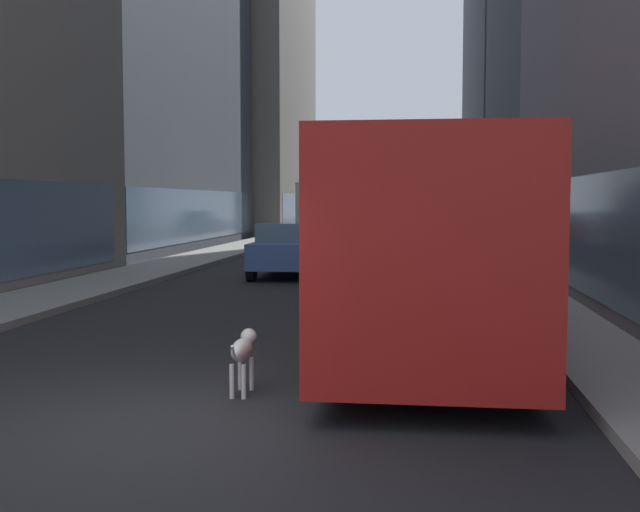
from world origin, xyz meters
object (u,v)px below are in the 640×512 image
object	(u,v)px
car_grey_wagon	(338,222)
car_red_coupe	(393,226)
dalmatian_dog	(243,350)
car_blue_hatchback	(291,249)
transit_bus	(426,231)
box_truck	(333,215)

from	to	relation	value
car_grey_wagon	car_red_coupe	bearing A→B (deg)	-61.88
car_red_coupe	dalmatian_dog	world-z (taller)	car_red_coupe
dalmatian_dog	car_grey_wagon	bearing A→B (deg)	94.50
car_blue_hatchback	car_grey_wagon	distance (m)	29.21
car_grey_wagon	dalmatian_dog	size ratio (longest dim) A/B	4.64
car_grey_wagon	car_red_coupe	size ratio (longest dim) A/B	1.08
car_blue_hatchback	car_red_coupe	size ratio (longest dim) A/B	1.14
car_red_coupe	dalmatian_dog	distance (m)	36.05
car_blue_hatchback	dalmatian_dog	world-z (taller)	car_blue_hatchback
transit_bus	car_red_coupe	world-z (taller)	transit_bus
car_blue_hatchback	box_truck	xyz separation A→B (m)	(0.00, 11.66, 0.84)
car_blue_hatchback	car_red_coupe	bearing A→B (deg)	83.68
car_grey_wagon	transit_bus	bearing A→B (deg)	-81.87
box_truck	dalmatian_dog	bearing A→B (deg)	-85.98
car_grey_wagon	box_truck	xyz separation A→B (m)	(1.60, -17.51, 0.84)
transit_bus	car_blue_hatchback	bearing A→B (deg)	111.75
transit_bus	car_grey_wagon	world-z (taller)	transit_bus
car_red_coupe	transit_bus	bearing A→B (deg)	-87.11
transit_bus	car_blue_hatchback	xyz separation A→B (m)	(-4.00, 10.03, -0.95)
dalmatian_dog	car_red_coupe	bearing A→B (deg)	89.09
car_red_coupe	box_truck	distance (m)	10.34
box_truck	dalmatian_dog	world-z (taller)	box_truck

